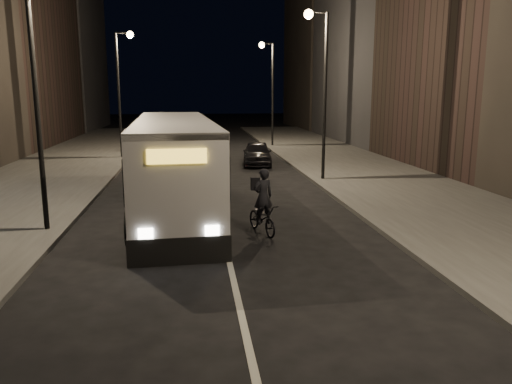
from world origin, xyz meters
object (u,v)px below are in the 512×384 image
object	(u,v)px
streetlight_right_mid	(320,73)
streetlight_left_far	(122,78)
city_bus	(174,161)
streetlight_right_far	(269,80)
cyclist_on_bicycle	(262,212)
car_far	(212,131)
car_near	(257,153)
streetlight_left_near	(42,62)
car_mid	(157,141)

from	to	relation	value
streetlight_right_mid	streetlight_left_far	bearing A→B (deg)	136.84
city_bus	streetlight_right_mid	bearing A→B (deg)	33.97
streetlight_right_far	cyclist_on_bicycle	distance (m)	25.65
streetlight_right_far	city_bus	bearing A→B (deg)	-108.14
streetlight_right_mid	car_far	world-z (taller)	streetlight_right_mid
city_bus	car_near	distance (m)	12.36
streetlight_right_mid	car_near	distance (m)	8.09
streetlight_right_mid	streetlight_right_far	xyz separation A→B (m)	(0.00, 16.00, 0.00)
streetlight_left_near	car_near	distance (m)	17.16
cyclist_on_bicycle	car_near	bearing A→B (deg)	65.85
streetlight_left_near	streetlight_left_far	world-z (taller)	same
streetlight_left_near	cyclist_on_bicycle	bearing A→B (deg)	-7.72
streetlight_right_mid	car_far	bearing A→B (deg)	100.00
streetlight_left_far	car_near	xyz separation A→B (m)	(8.40, -3.77, -4.64)
car_near	city_bus	bearing A→B (deg)	-105.88
streetlight_left_near	car_far	bearing A→B (deg)	79.00
streetlight_left_far	car_far	distance (m)	16.57
car_near	car_far	distance (m)	18.47
streetlight_left_near	streetlight_left_far	distance (m)	18.00
car_near	car_mid	world-z (taller)	car_mid
streetlight_right_mid	cyclist_on_bicycle	distance (m)	10.83
streetlight_left_near	car_mid	bearing A→B (deg)	85.62
streetlight_right_mid	car_far	xyz separation A→B (m)	(-4.33, 24.58, -4.69)
streetlight_right_mid	car_mid	xyz separation A→B (m)	(-8.93, 14.62, -4.59)
car_near	streetlight_right_mid	bearing A→B (deg)	-63.63
streetlight_right_mid	car_near	bearing A→B (deg)	109.94
streetlight_right_mid	streetlight_right_far	world-z (taller)	same
streetlight_left_near	streetlight_right_far	bearing A→B (deg)	66.04
car_far	streetlight_right_mid	bearing A→B (deg)	-85.42
cyclist_on_bicycle	car_far	world-z (taller)	cyclist_on_bicycle
car_mid	car_far	size ratio (longest dim) A/B	1.01
streetlight_right_far	car_mid	world-z (taller)	streetlight_right_far
car_near	streetlight_left_far	bearing A→B (deg)	162.26
car_near	streetlight_left_near	bearing A→B (deg)	-114.14
streetlight_right_mid	streetlight_left_far	xyz separation A→B (m)	(-10.66, 10.00, 0.00)
city_bus	cyclist_on_bicycle	xyz separation A→B (m)	(2.86, -3.74, -1.17)
cyclist_on_bicycle	city_bus	bearing A→B (deg)	110.12
car_mid	car_far	distance (m)	10.98
streetlight_right_mid	streetlight_right_far	bearing A→B (deg)	90.00
cyclist_on_bicycle	car_far	distance (m)	33.48
streetlight_right_mid	city_bus	world-z (taller)	streetlight_right_mid
streetlight_left_far	car_near	bearing A→B (deg)	-24.17
city_bus	car_near	xyz separation A→B (m)	(4.67, 11.38, -1.16)
streetlight_right_far	streetlight_left_far	world-z (taller)	same
cyclist_on_bicycle	streetlight_right_far	bearing A→B (deg)	63.39
city_bus	car_mid	xyz separation A→B (m)	(-2.00, 19.77, -1.11)
streetlight_left_near	car_mid	distance (m)	23.14
car_mid	car_far	world-z (taller)	car_mid
streetlight_left_near	car_mid	xyz separation A→B (m)	(1.73, 22.62, -4.59)
streetlight_right_mid	car_mid	world-z (taller)	streetlight_right_mid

